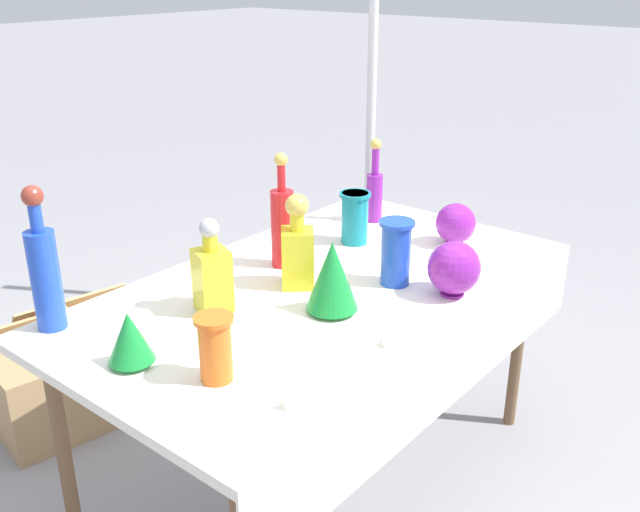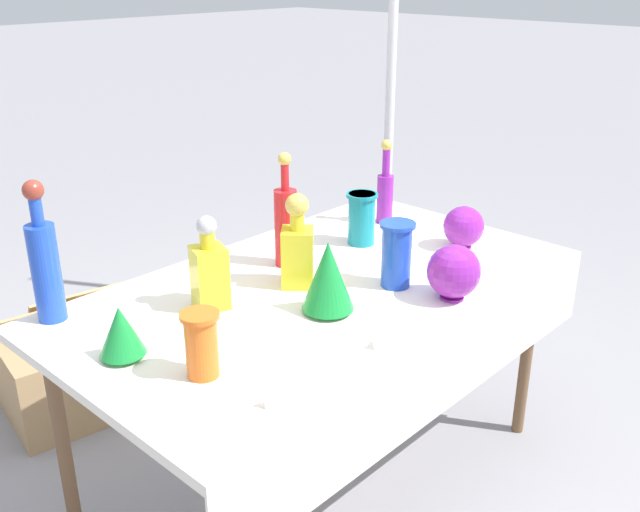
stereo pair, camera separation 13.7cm
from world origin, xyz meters
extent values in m
plane|color=gray|center=(0.00, 0.00, 0.00)|extent=(40.00, 40.00, 0.00)
cube|color=white|center=(0.00, 0.00, 0.74)|extent=(1.68, 0.95, 0.03)
cube|color=white|center=(0.00, -0.48, 0.63)|extent=(1.68, 0.01, 0.25)
cylinder|color=brown|center=(0.74, -0.37, 0.36)|extent=(0.04, 0.04, 0.73)
cylinder|color=brown|center=(-0.74, 0.37, 0.36)|extent=(0.04, 0.04, 0.73)
cylinder|color=brown|center=(0.74, 0.37, 0.36)|extent=(0.04, 0.04, 0.73)
cylinder|color=red|center=(0.05, 0.20, 0.89)|extent=(0.08, 0.08, 0.26)
cylinder|color=red|center=(0.05, 0.20, 1.07)|extent=(0.03, 0.03, 0.09)
sphere|color=gold|center=(0.05, 0.20, 1.13)|extent=(0.04, 0.04, 0.04)
cylinder|color=blue|center=(-0.69, 0.40, 0.90)|extent=(0.08, 0.08, 0.29)
cylinder|color=blue|center=(-0.69, 0.40, 1.09)|extent=(0.03, 0.03, 0.08)
sphere|color=maroon|center=(-0.69, 0.40, 1.15)|extent=(0.06, 0.06, 0.06)
cylinder|color=purple|center=(0.60, 0.22, 0.85)|extent=(0.06, 0.06, 0.19)
cylinder|color=purple|center=(0.60, 0.22, 1.00)|extent=(0.03, 0.03, 0.11)
sphere|color=gold|center=(0.60, 0.22, 1.07)|extent=(0.04, 0.04, 0.04)
cube|color=yellow|center=(-0.33, 0.13, 0.85)|extent=(0.12, 0.12, 0.19)
cylinder|color=yellow|center=(-0.33, 0.13, 0.97)|extent=(0.04, 0.04, 0.05)
sphere|color=#B2B2B7|center=(-0.33, 0.13, 1.02)|extent=(0.06, 0.06, 0.06)
cube|color=yellow|center=(-0.05, 0.05, 0.85)|extent=(0.14, 0.14, 0.19)
cylinder|color=yellow|center=(-0.05, 0.05, 0.98)|extent=(0.05, 0.05, 0.06)
sphere|color=gold|center=(-0.05, 0.05, 1.03)|extent=(0.07, 0.07, 0.07)
cylinder|color=teal|center=(0.37, 0.14, 0.85)|extent=(0.10, 0.10, 0.19)
cylinder|color=teal|center=(0.37, 0.14, 0.94)|extent=(0.11, 0.11, 0.01)
cylinder|color=orange|center=(-0.58, -0.15, 0.85)|extent=(0.08, 0.08, 0.17)
cylinder|color=orange|center=(-0.58, -0.15, 0.93)|extent=(0.10, 0.10, 0.01)
cylinder|color=blue|center=(0.16, -0.17, 0.87)|extent=(0.09, 0.09, 0.21)
cylinder|color=blue|center=(0.16, -0.17, 0.96)|extent=(0.11, 0.11, 0.01)
cylinder|color=#198C38|center=(-0.67, 0.07, 0.77)|extent=(0.07, 0.07, 0.01)
cone|color=#198C38|center=(-0.67, 0.07, 0.84)|extent=(0.12, 0.12, 0.13)
cylinder|color=#198C38|center=(-0.12, -0.14, 0.77)|extent=(0.08, 0.08, 0.01)
cone|color=#198C38|center=(-0.12, -0.14, 0.88)|extent=(0.15, 0.15, 0.21)
cylinder|color=purple|center=(0.58, -0.15, 0.76)|extent=(0.07, 0.07, 0.01)
sphere|color=purple|center=(0.58, -0.15, 0.84)|extent=(0.15, 0.15, 0.15)
cylinder|color=purple|center=(0.21, -0.36, 0.76)|extent=(0.07, 0.07, 0.01)
sphere|color=purple|center=(0.21, -0.36, 0.85)|extent=(0.16, 0.16, 0.16)
cube|color=white|center=(-0.17, -0.38, 0.78)|extent=(0.06, 0.02, 0.03)
cube|color=white|center=(-0.15, -0.38, 0.78)|extent=(0.06, 0.02, 0.04)
cube|color=white|center=(-0.55, -0.38, 0.78)|extent=(0.06, 0.03, 0.04)
cube|color=tan|center=(-0.19, 1.09, 0.17)|extent=(0.58, 0.44, 0.34)
cube|color=tan|center=(-0.19, 1.19, 0.38)|extent=(0.48, 0.15, 0.09)
cube|color=tan|center=(-0.42, 1.04, 0.17)|extent=(0.48, 0.50, 0.34)
cube|color=tan|center=(-0.42, 1.17, 0.38)|extent=(0.37, 0.13, 0.09)
cylinder|color=silver|center=(1.14, 0.63, 1.25)|extent=(0.04, 0.04, 2.50)
cylinder|color=#333338|center=(1.14, 0.63, 0.02)|extent=(0.18, 0.18, 0.04)
camera|label=1|loc=(-1.58, -1.30, 1.71)|focal=40.00mm
camera|label=2|loc=(-1.49, -1.40, 1.71)|focal=40.00mm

